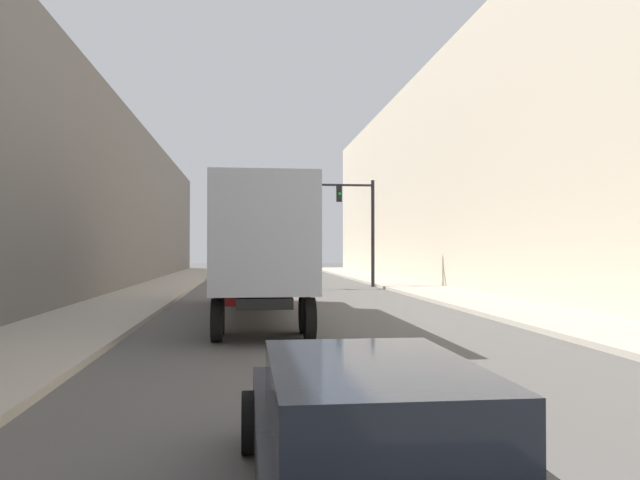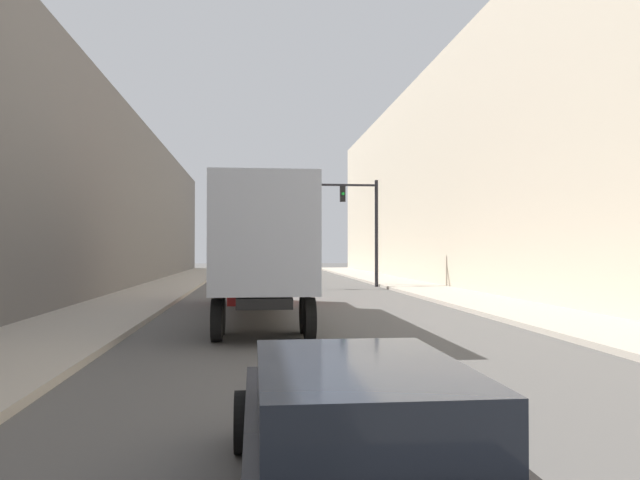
{
  "view_description": "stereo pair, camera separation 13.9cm",
  "coord_description": "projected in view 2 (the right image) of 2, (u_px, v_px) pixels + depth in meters",
  "views": [
    {
      "loc": [
        -2.22,
        0.62,
        2.11
      ],
      "look_at": [
        -0.55,
        14.88,
        2.34
      ],
      "focal_mm": 35.0,
      "sensor_mm": 36.0,
      "label": 1
    },
    {
      "loc": [
        -2.08,
        0.6,
        2.11
      ],
      "look_at": [
        -0.55,
        14.88,
        2.34
      ],
      "focal_mm": 35.0,
      "sensor_mm": 36.0,
      "label": 2
    }
  ],
  "objects": [
    {
      "name": "sidewalk_right",
      "position": [
        438.0,
        292.0,
        30.14
      ],
      "size": [
        3.38,
        80.0,
        0.15
      ],
      "color": "#B2A899",
      "rests_on": "ground"
    },
    {
      "name": "sidewalk_left",
      "position": [
        150.0,
        294.0,
        28.69
      ],
      "size": [
        3.38,
        80.0,
        0.15
      ],
      "color": "#B2A899",
      "rests_on": "ground"
    },
    {
      "name": "building_right",
      "position": [
        530.0,
        158.0,
        30.74
      ],
      "size": [
        6.0,
        80.0,
        13.35
      ],
      "color": "beige",
      "rests_on": "ground"
    },
    {
      "name": "building_left",
      "position": [
        45.0,
        190.0,
        28.27
      ],
      "size": [
        6.0,
        80.0,
        9.64
      ],
      "color": "#66605B",
      "rests_on": "ground"
    },
    {
      "name": "semi_truck",
      "position": [
        261.0,
        248.0,
        19.61
      ],
      "size": [
        2.44,
        12.88,
        3.85
      ],
      "color": "#B2B7C1",
      "rests_on": "ground"
    },
    {
      "name": "sedan_car",
      "position": [
        356.0,
        440.0,
        4.92
      ],
      "size": [
        2.01,
        4.58,
        1.25
      ],
      "color": "black",
      "rests_on": "ground"
    },
    {
      "name": "traffic_signal_gantry",
      "position": [
        338.0,
        209.0,
        35.58
      ],
      "size": [
        7.96,
        0.35,
        6.13
      ],
      "color": "black",
      "rests_on": "ground"
    }
  ]
}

